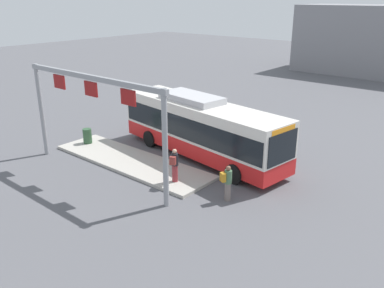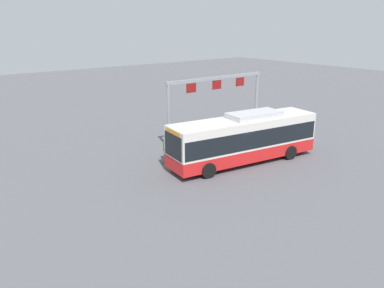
% 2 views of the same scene
% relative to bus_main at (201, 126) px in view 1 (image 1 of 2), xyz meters
% --- Properties ---
extents(ground_plane, '(120.00, 120.00, 0.00)m').
position_rel_bus_main_xyz_m(ground_plane, '(0.01, -0.00, -1.81)').
color(ground_plane, '#56565B').
extents(platform_curb, '(10.00, 2.80, 0.16)m').
position_rel_bus_main_xyz_m(platform_curb, '(-2.37, -3.16, -1.73)').
color(platform_curb, '#B2ADA3').
rests_on(platform_curb, ground).
extents(bus_main, '(11.13, 4.01, 3.46)m').
position_rel_bus_main_xyz_m(bus_main, '(0.00, 0.00, 0.00)').
color(bus_main, red).
rests_on(bus_main, ground).
extents(person_boarding, '(0.51, 0.60, 1.67)m').
position_rel_bus_main_xyz_m(person_boarding, '(4.19, -3.37, -0.92)').
color(person_boarding, slate).
rests_on(person_boarding, ground).
extents(person_waiting_near, '(0.48, 0.60, 1.67)m').
position_rel_bus_main_xyz_m(person_waiting_near, '(1.32, -3.67, -0.76)').
color(person_waiting_near, maroon).
rests_on(person_waiting_near, platform_curb).
extents(platform_sign_gantry, '(9.90, 0.24, 5.20)m').
position_rel_bus_main_xyz_m(platform_sign_gantry, '(-2.32, -5.44, 1.97)').
color(platform_sign_gantry, gray).
rests_on(platform_sign_gantry, ground).
extents(trash_bin, '(0.52, 0.52, 0.90)m').
position_rel_bus_main_xyz_m(trash_bin, '(-6.42, -3.04, -1.20)').
color(trash_bin, '#2D5133').
rests_on(trash_bin, platform_curb).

